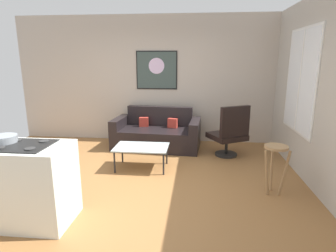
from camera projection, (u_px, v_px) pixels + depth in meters
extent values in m
cube|color=olive|center=(135.00, 184.00, 4.31)|extent=(6.40, 6.40, 0.04)
cube|color=#B8AA9C|center=(157.00, 80.00, 6.32)|extent=(6.40, 0.05, 2.80)
cube|color=#B3ACA0|center=(317.00, 92.00, 4.00)|extent=(0.05, 6.40, 2.80)
cube|color=black|center=(157.00, 138.00, 5.98)|extent=(1.51, 0.99, 0.42)
cube|color=black|center=(160.00, 116.00, 6.23)|extent=(1.45, 0.27, 0.42)
cube|color=black|center=(120.00, 132.00, 6.10)|extent=(0.25, 0.89, 0.63)
cube|color=black|center=(195.00, 135.00, 5.82)|extent=(0.25, 0.89, 0.63)
cube|color=#AD3328|center=(144.00, 122.00, 6.12)|extent=(0.21, 0.13, 0.20)
cube|color=#AD3328|center=(173.00, 123.00, 6.01)|extent=(0.22, 0.15, 0.20)
cube|color=silver|center=(141.00, 147.00, 4.82)|extent=(0.91, 0.59, 0.02)
cylinder|color=#232326|center=(115.00, 162.00, 4.66)|extent=(0.03, 0.03, 0.37)
cylinder|color=#232326|center=(164.00, 164.00, 4.58)|extent=(0.03, 0.03, 0.37)
cylinder|color=#232326|center=(122.00, 152.00, 5.14)|extent=(0.03, 0.03, 0.37)
cylinder|color=#232326|center=(167.00, 154.00, 5.06)|extent=(0.03, 0.03, 0.37)
cylinder|color=black|center=(226.00, 154.00, 5.55)|extent=(0.43, 0.43, 0.04)
cylinder|color=black|center=(226.00, 145.00, 5.50)|extent=(0.06, 0.06, 0.36)
cube|color=black|center=(227.00, 136.00, 5.46)|extent=(0.82, 0.82, 0.10)
cube|color=black|center=(235.00, 122.00, 5.18)|extent=(0.57, 0.37, 0.58)
cylinder|color=#A0794F|center=(276.00, 147.00, 3.82)|extent=(0.32, 0.32, 0.03)
cylinder|color=#A0794F|center=(272.00, 168.00, 4.03)|extent=(0.04, 0.13, 0.67)
cylinder|color=#A0794F|center=(267.00, 173.00, 3.85)|extent=(0.13, 0.10, 0.67)
cylinder|color=#A0794F|center=(284.00, 174.00, 3.82)|extent=(0.13, 0.10, 0.67)
cube|color=white|center=(5.00, 183.00, 3.24)|extent=(1.53, 0.64, 0.92)
cube|color=black|center=(23.00, 145.00, 3.10)|extent=(0.60, 0.51, 0.01)
cylinder|color=#2D2D2D|center=(0.00, 148.00, 2.98)|extent=(0.11, 0.11, 0.01)
cylinder|color=#2D2D2D|center=(30.00, 149.00, 2.95)|extent=(0.11, 0.11, 0.01)
cylinder|color=#2D2D2D|center=(16.00, 140.00, 3.25)|extent=(0.11, 0.11, 0.01)
cylinder|color=#2D2D2D|center=(44.00, 141.00, 3.22)|extent=(0.11, 0.11, 0.01)
cylinder|color=#8C949B|center=(4.00, 143.00, 3.19)|extent=(0.16, 0.16, 0.01)
cylinder|color=#8C949B|center=(3.00, 139.00, 3.18)|extent=(0.29, 0.29, 0.09)
cube|color=black|center=(157.00, 70.00, 6.23)|extent=(0.91, 0.01, 0.84)
cube|color=#3C4B47|center=(157.00, 70.00, 6.23)|extent=(0.86, 0.02, 0.79)
cylinder|color=silver|center=(156.00, 66.00, 6.19)|extent=(0.35, 0.01, 0.35)
cube|color=silver|center=(301.00, 81.00, 4.56)|extent=(0.02, 1.32, 1.70)
cube|color=white|center=(300.00, 81.00, 4.56)|extent=(0.01, 1.24, 1.62)
cube|color=silver|center=(300.00, 81.00, 4.56)|extent=(0.01, 0.04, 1.62)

